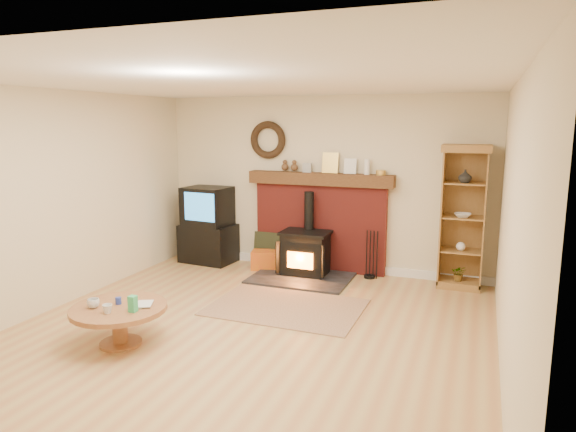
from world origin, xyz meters
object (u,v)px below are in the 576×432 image
at_px(wood_stove, 305,255).
at_px(coffee_table, 119,314).
at_px(tv_unit, 208,226).
at_px(curio_cabinet, 463,217).

distance_m(wood_stove, coffee_table, 3.06).
bearing_deg(wood_stove, coffee_table, -108.49).
relative_size(wood_stove, coffee_table, 1.48).
relative_size(wood_stove, tv_unit, 1.16).
bearing_deg(wood_stove, curio_cabinet, 7.66).
relative_size(curio_cabinet, coffee_table, 2.03).
height_order(tv_unit, curio_cabinet, curio_cabinet).
bearing_deg(coffee_table, wood_stove, 71.51).
distance_m(tv_unit, curio_cabinet, 3.86).
height_order(wood_stove, curio_cabinet, curio_cabinet).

